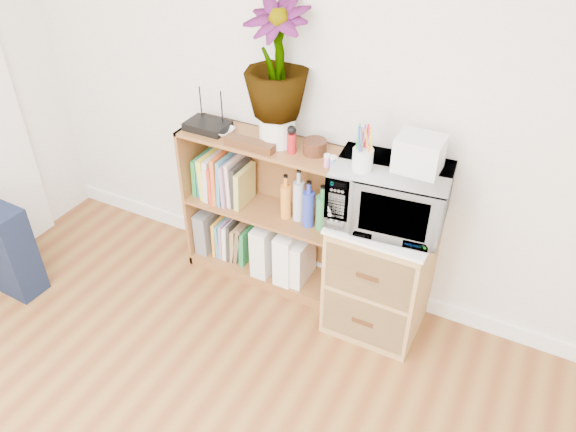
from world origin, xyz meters
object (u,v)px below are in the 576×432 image
Objects in this scene: wicker_unit at (380,275)px; microwave at (389,196)px; suitcase at (0,247)px; bookshelf at (266,213)px.

microwave reaches higher than wicker_unit.
microwave is 2.32m from suitcase.
suitcase is (-2.12, -0.74, -0.06)m from wicker_unit.
bookshelf is 1.61m from suitcase.
wicker_unit is 0.52m from microwave.
bookshelf is at bearing 167.28° from microwave.
bookshelf reaches higher than suitcase.
wicker_unit is at bearing 83.74° from microwave.
microwave is (0.75, -0.08, 0.40)m from bookshelf.
bookshelf is 1.79× the size of microwave.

